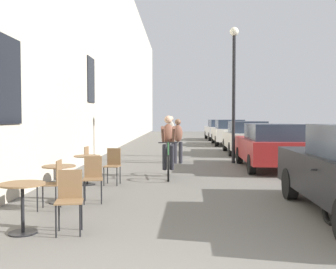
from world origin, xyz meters
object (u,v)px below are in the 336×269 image
object	(u,v)px
pedestrian_near	(178,138)
cafe_table_far	(87,164)
cafe_table_near	(22,197)
cafe_chair_far_toward_wall	(113,164)
cafe_chair_far_toward_street	(90,161)
parked_car_fourth	(229,132)
parked_car_fifth	(219,129)
cafe_chair_near_toward_street	(70,197)
street_lamp	(234,77)
cafe_chair_mid_toward_wall	(53,181)
pedestrian_mid	(171,134)
cafe_chair_mid_toward_street	(93,176)
cyclist_on_bicycle	(168,148)
parked_car_third	(246,137)
cafe_table_mid	(59,176)
parked_car_second	(270,145)

from	to	relation	value
pedestrian_near	cafe_table_far	bearing A→B (deg)	-116.55
cafe_table_near	pedestrian_near	size ratio (longest dim) A/B	0.45
cafe_chair_far_toward_wall	cafe_chair_far_toward_street	bearing A→B (deg)	138.64
parked_car_fourth	parked_car_fifth	bearing A→B (deg)	89.91
cafe_chair_near_toward_street	parked_car_fourth	xyz separation A→B (m)	(4.66, 17.95, 0.28)
street_lamp	cafe_chair_mid_toward_wall	bearing A→B (deg)	-120.67
cafe_chair_mid_toward_wall	pedestrian_mid	bearing A→B (deg)	78.64
parked_car_fourth	parked_car_fifth	xyz separation A→B (m)	(0.01, 5.46, -0.01)
cafe_chair_mid_toward_wall	parked_car_fourth	world-z (taller)	parked_car_fourth
cafe_chair_mid_toward_street	pedestrian_near	xyz separation A→B (m)	(1.67, 6.40, 0.39)
cafe_chair_far_toward_wall	cyclist_on_bicycle	xyz separation A→B (m)	(1.34, 1.15, 0.29)
cafe_chair_far_toward_street	parked_car_third	bearing A→B (deg)	54.49
cafe_table_near	parked_car_third	distance (m)	13.40
cafe_chair_mid_toward_wall	cafe_chair_mid_toward_street	bearing A→B (deg)	48.72
pedestrian_mid	street_lamp	bearing A→B (deg)	-46.86
pedestrian_near	pedestrian_mid	xyz separation A→B (m)	(-0.30, 2.60, 0.07)
cafe_table_mid	cafe_chair_far_toward_wall	distance (m)	2.19
street_lamp	parked_car_fourth	world-z (taller)	street_lamp
cafe_chair_far_toward_street	cafe_chair_far_toward_wall	size ratio (longest dim) A/B	1.00
cafe_chair_near_toward_street	parked_car_third	size ratio (longest dim) A/B	0.21
cafe_chair_near_toward_street	parked_car_fifth	xyz separation A→B (m)	(4.67, 23.41, 0.27)
cafe_chair_near_toward_street	parked_car_fourth	size ratio (longest dim) A/B	0.20
cafe_table_mid	parked_car_second	xyz separation A→B (m)	(5.28, 5.05, 0.24)
cafe_chair_mid_toward_wall	pedestrian_mid	distance (m)	9.86
cafe_chair_mid_toward_wall	pedestrian_near	bearing A→B (deg)	72.38
cafe_table_mid	parked_car_third	size ratio (longest dim) A/B	0.17
cafe_chair_near_toward_street	parked_car_second	size ratio (longest dim) A/B	0.21
parked_car_fourth	cafe_table_near	bearing A→B (deg)	-106.44
cyclist_on_bicycle	cafe_table_far	bearing A→B (deg)	-148.05
cafe_chair_mid_toward_street	parked_car_second	distance (m)	6.80
parked_car_fourth	street_lamp	bearing A→B (deg)	-96.54
cafe_table_near	parked_car_second	distance (m)	8.74
cafe_chair_mid_toward_street	parked_car_third	size ratio (longest dim) A/B	0.21
cafe_table_far	parked_car_fourth	size ratio (longest dim) A/B	0.16
cafe_chair_mid_toward_wall	parked_car_fifth	xyz separation A→B (m)	(5.35, 22.07, 0.27)
parked_car_fifth	parked_car_fourth	bearing A→B (deg)	-90.09
pedestrian_near	street_lamp	world-z (taller)	street_lamp
cafe_chair_near_toward_street	cyclist_on_bicycle	xyz separation A→B (m)	(1.30, 5.14, 0.29)
cafe_table_mid	parked_car_fifth	bearing A→B (deg)	75.84
cafe_chair_far_toward_wall	pedestrian_near	distance (m)	4.71
parked_car_second	parked_car_fourth	size ratio (longest dim) A/B	0.95
pedestrian_near	pedestrian_mid	distance (m)	2.62
cafe_chair_far_toward_wall	cyclist_on_bicycle	bearing A→B (deg)	40.59
cafe_table_far	cafe_chair_far_toward_street	xyz separation A→B (m)	(-0.08, 0.69, -0.00)
cafe_chair_mid_toward_street	cafe_chair_far_toward_street	bearing A→B (deg)	103.89
parked_car_second	parked_car_fifth	world-z (taller)	parked_car_fifth
cafe_table_mid	cafe_chair_far_toward_street	distance (m)	2.69
cafe_chair_near_toward_street	cafe_table_far	distance (m)	3.97
cafe_table_near	parked_car_fourth	world-z (taller)	parked_car_fourth
pedestrian_mid	parked_car_fifth	bearing A→B (deg)	74.65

